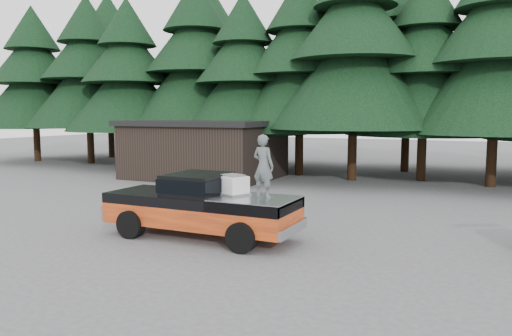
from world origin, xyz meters
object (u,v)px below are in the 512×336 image
at_px(air_compressor, 233,186).
at_px(man_on_bed, 263,166).
at_px(utility_building, 205,149).
at_px(pickup_truck, 201,216).

xyz_separation_m(air_compressor, man_on_bed, (0.98, -0.00, 0.63)).
bearing_deg(man_on_bed, air_compressor, 9.32).
height_order(air_compressor, man_on_bed, man_on_bed).
bearing_deg(utility_building, man_on_bed, -52.47).
bearing_deg(pickup_truck, utility_building, 120.77).
height_order(pickup_truck, man_on_bed, man_on_bed).
xyz_separation_m(pickup_truck, man_on_bed, (1.94, 0.21, 1.56)).
distance_m(pickup_truck, man_on_bed, 2.50).
bearing_deg(man_on_bed, utility_building, -42.86).
bearing_deg(pickup_truck, man_on_bed, 6.07).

